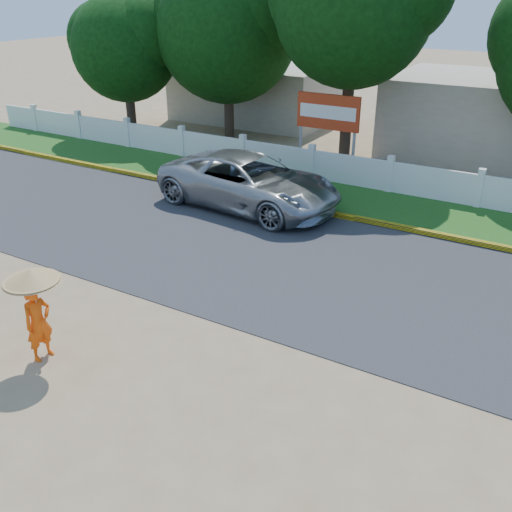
{
  "coord_description": "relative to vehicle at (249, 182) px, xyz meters",
  "views": [
    {
      "loc": [
        5.64,
        -7.62,
        6.66
      ],
      "look_at": [
        0.0,
        2.0,
        1.3
      ],
      "focal_mm": 40.0,
      "sensor_mm": 36.0,
      "label": 1
    }
  ],
  "objects": [
    {
      "name": "vehicle",
      "position": [
        0.0,
        0.0,
        0.0
      ],
      "size": [
        6.34,
        3.37,
        1.7
      ],
      "primitive_type": "imported",
      "rotation": [
        0.0,
        0.0,
        1.48
      ],
      "color": "#969A9D",
      "rests_on": "ground"
    },
    {
      "name": "building_far",
      "position": [
        -6.54,
        11.53,
        0.55
      ],
      "size": [
        8.0,
        5.0,
        2.8
      ],
      "primitive_type": "cube",
      "color": "#B7AD99",
      "rests_on": "ground"
    },
    {
      "name": "monk_with_parasol",
      "position": [
        0.84,
        -9.2,
        0.42
      ],
      "size": [
        1.07,
        1.07,
        1.95
      ],
      "color": "#FF560D",
      "rests_on": "ground"
    },
    {
      "name": "road",
      "position": [
        3.46,
        -2.97,
        -0.84
      ],
      "size": [
        60.0,
        7.0,
        0.02
      ],
      "primitive_type": "cube",
      "color": "#38383A",
      "rests_on": "ground"
    },
    {
      "name": "curb",
      "position": [
        3.46,
        0.58,
        -0.77
      ],
      "size": [
        40.0,
        0.18,
        0.16
      ],
      "primitive_type": "cube",
      "color": "yellow",
      "rests_on": "ground"
    },
    {
      "name": "tree_row",
      "position": [
        5.94,
        6.77,
        4.28
      ],
      "size": [
        34.63,
        7.46,
        9.42
      ],
      "color": "#473828",
      "rests_on": "ground"
    },
    {
      "name": "ground",
      "position": [
        3.46,
        -7.47,
        -0.85
      ],
      "size": [
        120.0,
        120.0,
        0.0
      ],
      "primitive_type": "plane",
      "color": "#9E8460",
      "rests_on": "ground"
    },
    {
      "name": "grass_verge",
      "position": [
        3.46,
        2.28,
        -0.83
      ],
      "size": [
        60.0,
        3.5,
        0.03
      ],
      "primitive_type": "cube",
      "color": "#2D601E",
      "rests_on": "ground"
    },
    {
      "name": "billboard",
      "position": [
        0.55,
        4.83,
        1.29
      ],
      "size": [
        2.5,
        0.13,
        2.95
      ],
      "color": "gray",
      "rests_on": "ground"
    },
    {
      "name": "fence",
      "position": [
        3.46,
        3.73,
        -0.3
      ],
      "size": [
        40.0,
        0.1,
        1.1
      ],
      "primitive_type": "cube",
      "color": "silver",
      "rests_on": "ground"
    }
  ]
}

